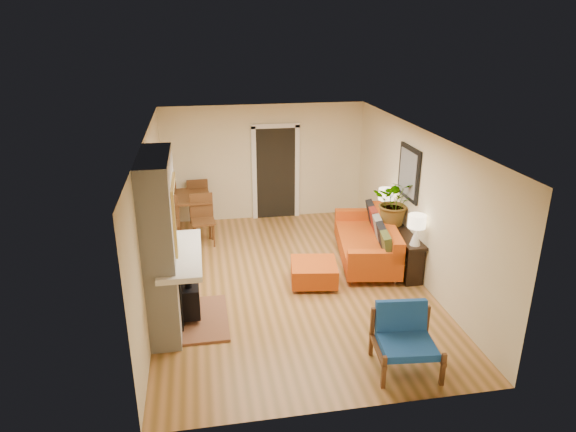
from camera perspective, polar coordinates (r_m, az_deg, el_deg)
name	(u,v)px	position (r m, az deg, el deg)	size (l,w,h in m)	color
room_shell	(296,171)	(11.12, 0.88, 5.00)	(6.50, 6.50, 6.50)	#B97E47
fireplace	(165,248)	(7.53, -13.56, -3.48)	(1.09, 1.68, 2.60)	white
sofa	(370,241)	(9.82, 9.14, -2.74)	(1.31, 2.37, 0.88)	silver
ottoman	(314,272)	(8.90, 2.88, -6.21)	(0.88, 0.88, 0.39)	silver
blue_chair	(404,335)	(7.01, 12.80, -12.72)	(0.87, 0.85, 0.83)	brown
dining_table	(196,202)	(11.07, -10.21, 1.50)	(0.88, 1.92, 1.02)	brown
console_table	(398,236)	(9.64, 12.09, -2.18)	(0.34, 1.85, 0.72)	black
lamp_near	(416,226)	(8.83, 14.09, -1.12)	(0.30, 0.30, 0.54)	white
lamp_far	(386,199)	(10.08, 10.83, 1.90)	(0.30, 0.30, 0.54)	white
houseplant	(395,202)	(9.60, 11.86, 1.55)	(0.80, 0.70, 0.89)	#1E5919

